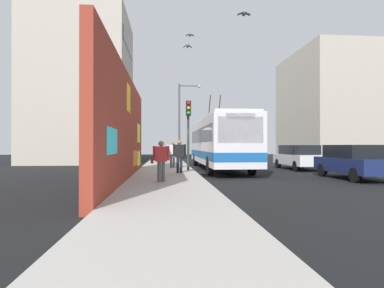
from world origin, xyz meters
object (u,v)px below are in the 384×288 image
pedestrian_midblock (172,152)px  traffic_light (188,123)px  pedestrian_at_curb (179,154)px  parked_car_navy (353,161)px  street_lamp (182,117)px  pedestrian_near_wall (161,158)px  city_bus (218,142)px  parked_car_white (299,157)px

pedestrian_midblock → traffic_light: traffic_light is taller
pedestrian_midblock → pedestrian_at_curb: pedestrian_at_curb is taller
parked_car_navy → street_lamp: 15.78m
pedestrian_at_curb → pedestrian_near_wall: pedestrian_at_curb is taller
city_bus → pedestrian_at_curb: city_bus is taller
city_bus → traffic_light: (-2.59, 2.15, 1.00)m
parked_car_navy → traffic_light: size_ratio=1.09×
pedestrian_midblock → traffic_light: 2.90m
city_bus → traffic_light: city_bus is taller
pedestrian_midblock → street_lamp: street_lamp is taller
parked_car_navy → city_bus: bearing=38.4°
parked_car_navy → pedestrian_near_wall: pedestrian_near_wall is taller
city_bus → pedestrian_midblock: city_bus is taller
parked_car_white → street_lamp: size_ratio=0.69×
pedestrian_midblock → city_bus: bearing=-82.4°
parked_car_white → pedestrian_at_curb: 8.79m
city_bus → street_lamp: (7.08, 2.03, 2.22)m
parked_car_navy → pedestrian_midblock: pedestrian_midblock is taller
parked_car_navy → pedestrian_at_curb: (2.30, 7.92, 0.30)m
city_bus → pedestrian_near_wall: (-8.35, 3.62, -0.75)m
parked_car_white → street_lamp: 10.95m
traffic_light → parked_car_navy: bearing=-118.4°
city_bus → parked_car_white: 5.31m
pedestrian_near_wall → traffic_light: (5.75, -1.47, 1.75)m
parked_car_navy → street_lamp: bearing=27.9°
city_bus → pedestrian_near_wall: bearing=156.6°
traffic_light → pedestrian_at_curb: bearing=161.1°
pedestrian_midblock → traffic_light: (-2.19, -0.86, 1.69)m
traffic_light → street_lamp: bearing=-0.7°
city_bus → pedestrian_near_wall: 9.13m
city_bus → street_lamp: street_lamp is taller
city_bus → pedestrian_at_curb: 5.11m
city_bus → traffic_light: 3.52m
pedestrian_near_wall → street_lamp: size_ratio=0.23×
city_bus → pedestrian_near_wall: size_ratio=7.94×
pedestrian_near_wall → pedestrian_at_curb: bearing=-12.3°
pedestrian_midblock → street_lamp: size_ratio=0.25×
parked_car_white → pedestrian_midblock: pedestrian_midblock is taller
pedestrian_near_wall → street_lamp: bearing=-5.9°
pedestrian_near_wall → parked_car_navy: bearing=-78.6°
parked_car_navy → parked_car_white: (6.08, -0.00, 0.00)m
pedestrian_midblock → pedestrian_near_wall: bearing=175.7°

